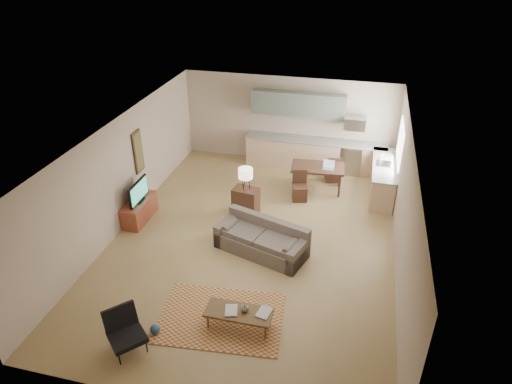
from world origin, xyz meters
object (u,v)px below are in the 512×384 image
(sofa, at_px, (261,238))
(console_table, at_px, (246,202))
(tv_credenza, at_px, (139,210))
(armchair, at_px, (126,333))
(dining_table, at_px, (317,178))
(coffee_table, at_px, (239,319))

(sofa, distance_m, console_table, 1.67)
(sofa, height_order, tv_credenza, sofa)
(armchair, bearing_deg, tv_credenza, 66.34)
(tv_credenza, xyz_separation_m, dining_table, (4.15, 2.61, 0.09))
(armchair, xyz_separation_m, tv_credenza, (-1.69, 3.88, -0.11))
(coffee_table, xyz_separation_m, armchair, (-1.73, -0.97, 0.20))
(coffee_table, xyz_separation_m, tv_credenza, (-3.42, 2.90, 0.09))
(sofa, relative_size, dining_table, 1.49)
(coffee_table, distance_m, armchair, 2.00)
(armchair, bearing_deg, console_table, 32.61)
(sofa, height_order, armchair, armchair)
(coffee_table, relative_size, armchair, 1.62)
(sofa, height_order, dining_table, sofa)
(coffee_table, distance_m, tv_credenza, 4.49)
(armchair, xyz_separation_m, console_table, (0.86, 4.76, -0.01))
(armchair, distance_m, tv_credenza, 4.23)
(armchair, relative_size, tv_credenza, 0.65)
(dining_table, bearing_deg, tv_credenza, -152.65)
(coffee_table, distance_m, console_table, 3.90)
(console_table, relative_size, dining_table, 0.51)
(tv_credenza, relative_size, dining_table, 0.82)
(sofa, xyz_separation_m, dining_table, (0.85, 3.21, -0.01))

